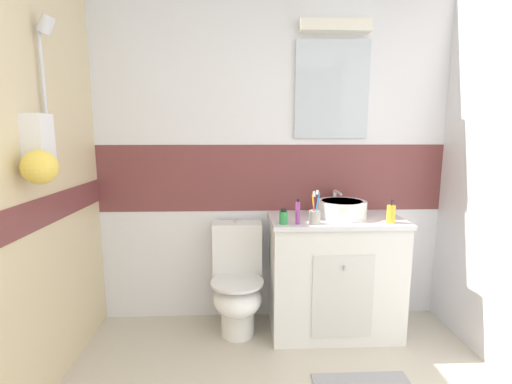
{
  "coord_description": "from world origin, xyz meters",
  "views": [
    {
      "loc": [
        -0.24,
        -0.32,
        1.44
      ],
      "look_at": [
        -0.14,
        1.99,
        1.06
      ],
      "focal_mm": 25.53,
      "sensor_mm": 36.0,
      "label": 1
    }
  ],
  "objects": [
    {
      "name": "toilet",
      "position": [
        -0.27,
        2.16,
        0.37
      ],
      "size": [
        0.37,
        0.5,
        0.8
      ],
      "color": "white",
      "rests_on": "ground_plane"
    },
    {
      "name": "lotion_bottle_short",
      "position": [
        0.04,
        1.98,
        0.9
      ],
      "size": [
        0.06,
        0.06,
        0.1
      ],
      "color": "green",
      "rests_on": "vanity_cabinet"
    },
    {
      "name": "wall_back_tiled",
      "position": [
        0.01,
        2.45,
        1.26
      ],
      "size": [
        3.2,
        0.2,
        2.5
      ],
      "color": "white",
      "rests_on": "ground_plane"
    },
    {
      "name": "toothpaste_tube_upright",
      "position": [
        0.13,
        1.97,
        0.93
      ],
      "size": [
        0.03,
        0.03,
        0.17
      ],
      "color": "#993F99",
      "rests_on": "vanity_cabinet"
    },
    {
      "name": "toothbrush_cup",
      "position": [
        0.24,
        1.98,
        0.91
      ],
      "size": [
        0.07,
        0.07,
        0.22
      ],
      "color": "#B2ADA3",
      "rests_on": "vanity_cabinet"
    },
    {
      "name": "sink_basin",
      "position": [
        0.47,
        2.17,
        0.91
      ],
      "size": [
        0.34,
        0.39,
        0.17
      ],
      "color": "white",
      "rests_on": "vanity_cabinet"
    },
    {
      "name": "soap_dispenser",
      "position": [
        0.75,
        1.99,
        0.91
      ],
      "size": [
        0.06,
        0.06,
        0.16
      ],
      "color": "yellow",
      "rests_on": "vanity_cabinet"
    },
    {
      "name": "vanity_cabinet",
      "position": [
        0.43,
        2.16,
        0.43
      ],
      "size": [
        0.92,
        0.51,
        0.85
      ],
      "color": "white",
      "rests_on": "ground_plane"
    }
  ]
}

